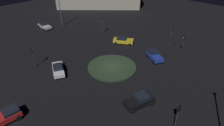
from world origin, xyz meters
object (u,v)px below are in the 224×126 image
at_px(car_white, 58,69).
at_px(traffic_light_southwest, 102,23).
at_px(car_silver, 44,26).
at_px(car_red, 4,117).
at_px(car_yellow, 123,40).
at_px(car_blue, 154,56).
at_px(traffic_light_northwest, 183,40).
at_px(car_black, 139,100).
at_px(traffic_light_north, 178,113).
at_px(streetlamp_south, 59,3).
at_px(traffic_light_west, 172,33).
at_px(traffic_light_southeast, 33,53).

relative_size(car_white, traffic_light_southwest, 1.14).
distance_m(car_silver, car_red, 31.92).
relative_size(car_red, car_yellow, 0.92).
height_order(car_blue, traffic_light_southwest, traffic_light_southwest).
height_order(car_blue, traffic_light_northwest, traffic_light_northwest).
bearing_deg(traffic_light_northwest, car_black, 33.10).
bearing_deg(car_white, traffic_light_north, -144.86).
bearing_deg(traffic_light_north, traffic_light_southwest, -9.73).
bearing_deg(car_red, car_silver, -124.23).
bearing_deg(streetlamp_south, traffic_light_northwest, 105.73).
height_order(car_silver, traffic_light_north, traffic_light_north).
bearing_deg(traffic_light_northwest, traffic_light_southwest, -51.87).
bearing_deg(car_black, car_yellow, -114.49).
distance_m(car_red, car_yellow, 27.25).
xyz_separation_m(traffic_light_southwest, streetlamp_south, (3.76, -11.79, 3.22)).
relative_size(car_silver, traffic_light_southwest, 1.12).
relative_size(car_silver, traffic_light_west, 1.08).
bearing_deg(traffic_light_southwest, traffic_light_southeast, -46.18).
relative_size(car_silver, car_black, 1.05).
distance_m(car_silver, traffic_light_southwest, 16.15).
distance_m(car_silver, traffic_light_west, 32.22).
bearing_deg(car_silver, car_blue, 15.63).
relative_size(traffic_light_north, traffic_light_west, 0.91).
bearing_deg(traffic_light_west, streetlamp_south, -59.60).
bearing_deg(car_white, car_yellow, -64.14).
distance_m(traffic_light_north, traffic_light_southeast, 25.21).
relative_size(car_yellow, car_blue, 1.10).
xyz_separation_m(car_silver, traffic_light_southeast, (10.83, 16.11, 2.05)).
relative_size(car_red, traffic_light_west, 0.97).
height_order(traffic_light_southwest, traffic_light_west, traffic_light_west).
relative_size(car_yellow, traffic_light_southeast, 1.18).
bearing_deg(traffic_light_north, traffic_light_west, -41.47).
height_order(traffic_light_southeast, streetlamp_south, streetlamp_south).
height_order(traffic_light_north, traffic_light_southeast, traffic_light_north).
relative_size(car_black, traffic_light_southeast, 1.15).
relative_size(traffic_light_west, traffic_light_southeast, 1.12).
bearing_deg(car_red, car_blue, 173.17).
bearing_deg(streetlamp_south, car_black, 73.69).
bearing_deg(car_black, traffic_light_northwest, -152.73).
distance_m(car_red, car_blue, 26.26).
relative_size(car_red, traffic_light_north, 1.07).
distance_m(car_silver, traffic_light_southeast, 19.52).
bearing_deg(streetlamp_south, traffic_light_west, 109.29).
xyz_separation_m(car_yellow, car_black, (13.05, 14.32, 0.02)).
bearing_deg(car_red, car_yellow, -167.69).
height_order(car_blue, traffic_light_southeast, traffic_light_southeast).
bearing_deg(traffic_light_west, car_yellow, -41.74).
height_order(car_white, traffic_light_southeast, traffic_light_southeast).
bearing_deg(car_blue, car_white, -91.45).
height_order(car_silver, traffic_light_northwest, traffic_light_northwest).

